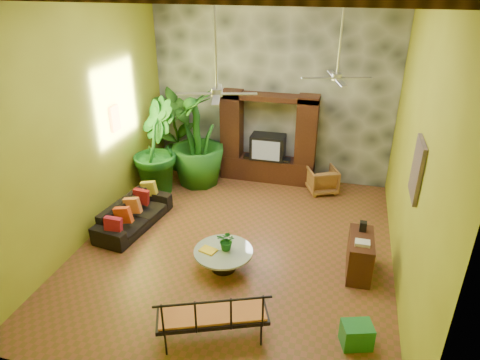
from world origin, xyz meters
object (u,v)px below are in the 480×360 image
(ceiling_fan_back, at_px, (338,66))
(iron_bench, at_px, (211,315))
(sofa, at_px, (134,214))
(wicker_armchair, at_px, (322,180))
(green_bin, at_px, (357,335))
(tall_plant_c, at_px, (197,138))
(side_console, at_px, (360,255))
(tall_plant_a, at_px, (175,130))
(tall_plant_b, at_px, (154,148))
(entertainment_center, at_px, (268,145))
(ceiling_fan_front, at_px, (217,80))
(coffee_table, at_px, (223,257))

(ceiling_fan_back, distance_m, iron_bench, 4.84)
(sofa, height_order, wicker_armchair, wicker_armchair)
(green_bin, bearing_deg, ceiling_fan_back, 103.31)
(tall_plant_c, height_order, side_console, tall_plant_c)
(tall_plant_a, bearing_deg, wicker_armchair, -5.13)
(ceiling_fan_back, distance_m, tall_plant_b, 4.72)
(entertainment_center, relative_size, tall_plant_b, 1.05)
(entertainment_center, bearing_deg, ceiling_fan_back, -50.43)
(entertainment_center, height_order, iron_bench, entertainment_center)
(ceiling_fan_front, xyz_separation_m, tall_plant_a, (-2.31, 3.55, -2.26))
(entertainment_center, relative_size, ceiling_fan_front, 1.29)
(sofa, bearing_deg, side_console, -86.98)
(tall_plant_b, xyz_separation_m, side_console, (4.86, -2.05, -0.78))
(sofa, height_order, tall_plant_b, tall_plant_b)
(wicker_armchair, height_order, coffee_table, wicker_armchair)
(tall_plant_a, height_order, green_bin, tall_plant_a)
(entertainment_center, xyz_separation_m, ceiling_fan_front, (-0.20, -3.54, 2.44))
(entertainment_center, distance_m, tall_plant_c, 1.80)
(tall_plant_b, xyz_separation_m, coffee_table, (2.46, -2.56, -0.89))
(tall_plant_a, xyz_separation_m, tall_plant_b, (0.02, -1.35, 0.01))
(coffee_table, bearing_deg, ceiling_fan_front, 114.56)
(wicker_armchair, distance_m, green_bin, 4.86)
(entertainment_center, distance_m, tall_plant_a, 2.52)
(tall_plant_a, relative_size, green_bin, 5.24)
(tall_plant_c, bearing_deg, side_console, -34.21)
(side_console, bearing_deg, ceiling_fan_back, 116.55)
(side_console, bearing_deg, tall_plant_b, 155.93)
(tall_plant_b, bearing_deg, coffee_table, -46.12)
(sofa, bearing_deg, green_bin, -106.66)
(ceiling_fan_back, distance_m, side_console, 3.44)
(ceiling_fan_front, relative_size, wicker_armchair, 2.69)
(wicker_armchair, bearing_deg, tall_plant_b, -9.63)
(wicker_armchair, relative_size, tall_plant_b, 0.30)
(ceiling_fan_back, xyz_separation_m, tall_plant_a, (-4.11, 1.95, -2.26))
(side_console, bearing_deg, ceiling_fan_front, -177.72)
(ceiling_fan_front, relative_size, side_console, 2.00)
(sofa, bearing_deg, coffee_table, -104.09)
(entertainment_center, distance_m, green_bin, 5.68)
(tall_plant_a, xyz_separation_m, coffee_table, (2.48, -3.90, -0.88))
(ceiling_fan_back, bearing_deg, side_console, -62.23)
(tall_plant_a, xyz_separation_m, iron_bench, (2.80, -5.62, -0.60))
(ceiling_fan_front, bearing_deg, iron_bench, -76.73)
(wicker_armchair, height_order, tall_plant_c, tall_plant_c)
(tall_plant_a, bearing_deg, entertainment_center, -0.31)
(tall_plant_c, bearing_deg, tall_plant_b, -140.41)
(ceiling_fan_front, height_order, iron_bench, ceiling_fan_front)
(sofa, height_order, tall_plant_c, tall_plant_c)
(iron_bench, bearing_deg, tall_plant_b, 101.29)
(ceiling_fan_back, relative_size, tall_plant_b, 0.81)
(tall_plant_a, distance_m, tall_plant_c, 1.08)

